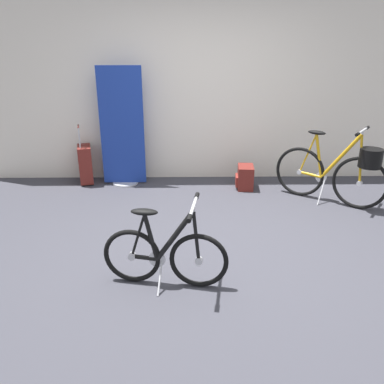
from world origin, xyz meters
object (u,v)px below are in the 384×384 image
object	(u,v)px
floor_banner_stand	(122,134)
display_bike_left	(340,170)
backpack_on_floor	(245,177)
rolling_suitcase	(85,164)
folding_bike_foreground	(165,253)

from	to	relation	value
floor_banner_stand	display_bike_left	distance (m)	2.88
backpack_on_floor	rolling_suitcase	bearing A→B (deg)	173.22
folding_bike_foreground	rolling_suitcase	size ratio (longest dim) A/B	1.25
folding_bike_foreground	display_bike_left	distance (m)	2.68
folding_bike_foreground	rolling_suitcase	xyz separation A→B (m)	(-1.26, 2.56, -0.01)
folding_bike_foreground	display_bike_left	world-z (taller)	display_bike_left
folding_bike_foreground	display_bike_left	bearing A→B (deg)	39.82
display_bike_left	backpack_on_floor	size ratio (longest dim) A/B	3.36
floor_banner_stand	backpack_on_floor	bearing A→B (deg)	-7.27
rolling_suitcase	display_bike_left	bearing A→B (deg)	-14.32
display_bike_left	floor_banner_stand	bearing A→B (deg)	163.90
display_bike_left	folding_bike_foreground	bearing A→B (deg)	-140.18
floor_banner_stand	rolling_suitcase	world-z (taller)	floor_banner_stand
folding_bike_foreground	backpack_on_floor	distance (m)	2.50
folding_bike_foreground	backpack_on_floor	bearing A→B (deg)	66.57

